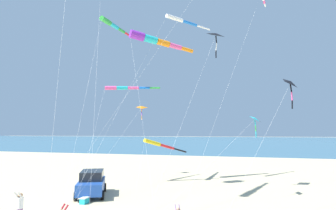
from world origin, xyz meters
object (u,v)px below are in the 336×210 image
Objects in this scene: kite_windsock_orange_high_right at (160,145)px; kite_delta_yellow_midlevel at (255,119)px; parked_car at (92,183)px; kite_windsock_purple_drifting at (154,40)px; cooler_box at (84,201)px; kite_delta_teal_far_right at (291,84)px; kite_delta_magenta_far_left at (141,108)px; kite_windsock_blue_topmost at (183,21)px; kite_windsock_black_fish_shape at (125,88)px; person_adult_flyer at (20,205)px; kite_delta_small_distant at (216,35)px; kite_windsock_checkered_midright at (113,25)px.

kite_delta_yellow_midlevel is at bearing 57.44° from kite_windsock_orange_high_right.
kite_windsock_purple_drifting is at bearing 159.41° from parked_car.
cooler_box is 0.07× the size of kite_delta_teal_far_right.
kite_windsock_purple_drifting is 1.76× the size of kite_delta_teal_far_right.
kite_delta_magenta_far_left is (-10.56, -0.06, 6.69)m from parked_car.
kite_windsock_blue_topmost reaches higher than cooler_box.
cooler_box is at bearing 4.13° from kite_delta_magenta_far_left.
parked_car is at bearing -20.59° from kite_windsock_purple_drifting.
kite_windsock_blue_topmost is (-1.21, 2.75, 2.21)m from kite_windsock_purple_drifting.
kite_windsock_black_fish_shape reaches higher than kite_windsock_orange_high_right.
kite_delta_small_distant reaches higher than person_adult_flyer.
kite_delta_small_distant is 0.82× the size of kite_delta_magenta_far_left.
kite_windsock_checkered_midright is at bearing -44.16° from kite_windsock_orange_high_right.
kite_windsock_orange_high_right is at bearing -125.33° from kite_delta_small_distant.
kite_windsock_purple_drifting is (1.61, -0.20, 10.70)m from kite_windsock_orange_high_right.
kite_windsock_blue_topmost is at bearing 123.60° from kite_windsock_black_fish_shape.
parked_car is 15.24m from kite_windsock_purple_drifting.
kite_windsock_checkered_midright is (-11.59, -0.58, 14.45)m from person_adult_flyer.
kite_windsock_black_fish_shape is at bearing -107.31° from kite_delta_teal_far_right.
kite_delta_yellow_midlevel is at bearing 78.86° from kite_windsock_black_fish_shape.
kite_windsock_purple_drifting is at bearing -113.97° from kite_delta_small_distant.
kite_windsock_orange_high_right is 11.38m from kite_delta_yellow_midlevel.
parked_car is at bearing -5.17° from kite_windsock_black_fish_shape.
kite_delta_teal_far_right is (6.47, 11.94, -6.13)m from kite_windsock_purple_drifting.
person_adult_flyer is 0.18× the size of kite_windsock_orange_high_right.
kite_windsock_orange_high_right is 0.57× the size of kite_windsock_blue_topmost.
person_adult_flyer is at bearing -41.36° from kite_delta_small_distant.
kite_delta_small_distant is at bearing 113.69° from parked_car.
kite_windsock_purple_drifting is at bearing -118.46° from kite_delta_teal_far_right.
parked_car is 0.30× the size of kite_windsock_checkered_midright.
kite_delta_magenta_far_left is (-12.92, -0.93, 7.43)m from cooler_box.
kite_windsock_purple_drifting is 7.33m from kite_delta_small_distant.
person_adult_flyer is at bearing -20.76° from kite_windsock_blue_topmost.
kite_delta_yellow_midlevel is at bearing 80.63° from kite_windsock_checkered_midright.
parked_car is 2.77× the size of person_adult_flyer.
kite_windsock_checkered_midright is (-4.78, -0.90, 14.41)m from parked_car.
parked_car is 0.28× the size of kite_windsock_blue_topmost.
person_adult_flyer is (6.81, -0.31, -0.03)m from parked_car.
kite_delta_teal_far_right is (4.40, 14.13, -0.96)m from kite_windsock_black_fish_shape.
kite_delta_yellow_midlevel is (2.16, 13.12, -9.56)m from kite_windsock_checkered_midright.
kite_windsock_black_fish_shape is 1.19× the size of kite_windsock_orange_high_right.
kite_delta_teal_far_right is (2.08, 2.35, 2.30)m from kite_delta_yellow_midlevel.
cooler_box is at bearing -10.10° from kite_windsock_orange_high_right.
parked_car is at bearing -87.90° from kite_delta_teal_far_right.
kite_delta_magenta_far_left is at bearing -179.68° from parked_car.
kite_windsock_checkered_midright is 1.97× the size of kite_delta_yellow_midlevel.
kite_windsock_orange_high_right is 12.42m from kite_delta_small_distant.
kite_windsock_blue_topmost reaches higher than parked_car.
kite_windsock_black_fish_shape reaches higher than person_adult_flyer.
kite_windsock_black_fish_shape is at bearing -101.14° from kite_delta_yellow_midlevel.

